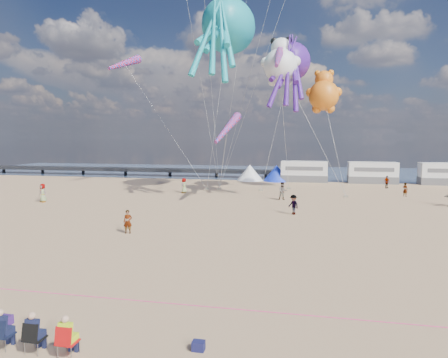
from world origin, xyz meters
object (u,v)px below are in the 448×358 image
tent_white (250,173)px  standing_person (128,222)px  spectator_row (4,328)px  cooler_purple (6,320)px  tent_blue (276,173)px  sandbag_a (207,189)px  sandbag_b (261,190)px  windsock_right (227,129)px  beachgoer_6 (184,186)px  beachgoer_3 (387,182)px  beachgoer_0 (43,193)px  motorhome_0 (304,171)px  kite_octopus_teal (229,26)px  kite_teddy_orange (324,96)px  sandbag_e (219,188)px  beachgoer_2 (293,205)px  kite_panda (281,66)px  cooler_navy (198,346)px  beachgoer_5 (405,190)px  sandbag_c (346,196)px  sandbag_d (289,188)px  windsock_mid (279,57)px  beachgoer_1 (283,191)px  kite_octopus_purple (292,62)px  windsock_left (124,64)px  motorhome_2 (445,174)px

tent_white → standing_person: tent_white is taller
spectator_row → cooler_purple: size_ratio=15.25×
tent_white → tent_blue: 4.00m
standing_person → sandbag_a: size_ratio=3.20×
sandbag_b → windsock_right: bearing=-104.6°
beachgoer_6 → tent_blue: bearing=168.6°
beachgoer_3 → beachgoer_0: bearing=172.9°
motorhome_0 → tent_blue: (-4.00, 0.00, -0.30)m
tent_white → beachgoer_0: tent_white is taller
standing_person → beachgoer_3: size_ratio=1.00×
tent_blue → kite_octopus_teal: bearing=-107.7°
standing_person → kite_teddy_orange: size_ratio=0.26×
sandbag_e → kite_teddy_orange: size_ratio=0.08×
cooler_purple → beachgoer_0: 28.35m
cooler_purple → beachgoer_2: size_ratio=0.24×
spectator_row → cooler_purple: spectator_row is taller
motorhome_0 → cooler_purple: motorhome_0 is taller
standing_person → windsock_right: (4.13, 13.89, 6.53)m
kite_panda → cooler_navy: bearing=-79.8°
tent_white → beachgoer_5: bearing=-34.0°
tent_blue → standing_person: bearing=-102.3°
motorhome_0 → sandbag_c: size_ratio=13.20×
sandbag_b → cooler_purple: bearing=-97.7°
beachgoer_0 → cooler_purple: bearing=-38.4°
sandbag_b → kite_teddy_orange: bearing=14.2°
sandbag_b → kite_octopus_teal: 19.18m
sandbag_d → windsock_mid: size_ratio=0.08×
beachgoer_3 → sandbag_a: (-22.01, -6.61, -0.69)m
sandbag_b → beachgoer_1: bearing=-65.6°
standing_person → sandbag_e: 23.65m
beachgoer_1 → kite_teddy_orange: bearing=51.2°
windsock_mid → motorhome_0: bearing=82.2°
spectator_row → kite_panda: size_ratio=1.03×
beachgoer_6 → kite_octopus_purple: size_ratio=0.16×
windsock_right → kite_octopus_purple: bearing=69.8°
windsock_mid → beachgoer_0: bearing=-168.0°
spectator_row → windsock_left: windsock_left is taller
cooler_navy → kite_panda: 34.05m
motorhome_2 → cooler_purple: bearing=-121.2°
kite_octopus_teal → beachgoer_2: bearing=-57.0°
tent_white → kite_panda: size_ratio=0.67×
cooler_navy → sandbag_e: bearing=101.2°
sandbag_e → windsock_left: bearing=-178.4°
kite_teddy_orange → cooler_purple: bearing=-108.0°
tent_blue → windsock_mid: bearing=-85.8°
beachgoer_3 → kite_panda: 21.57m
sandbag_d → cooler_navy: bearing=-91.6°
beachgoer_5 → sandbag_d: bearing=29.6°
kite_octopus_teal → kite_octopus_purple: 8.11m
kite_panda → motorhome_2: bearing=49.0°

